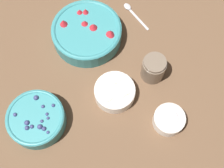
# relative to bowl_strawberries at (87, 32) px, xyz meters

# --- Properties ---
(ground_plane) EXTENTS (4.00, 4.00, 0.00)m
(ground_plane) POSITION_rel_bowl_strawberries_xyz_m (0.09, -0.15, -0.04)
(ground_plane) COLOR brown
(bowl_strawberries) EXTENTS (0.24, 0.24, 0.08)m
(bowl_strawberries) POSITION_rel_bowl_strawberries_xyz_m (0.00, 0.00, 0.00)
(bowl_strawberries) COLOR teal
(bowl_strawberries) RESTS_ON ground_plane
(bowl_blueberries) EXTENTS (0.18, 0.18, 0.06)m
(bowl_blueberries) POSITION_rel_bowl_strawberries_xyz_m (-0.19, -0.28, -0.00)
(bowl_blueberries) COLOR teal
(bowl_blueberries) RESTS_ON ground_plane
(bowl_bananas) EXTENTS (0.13, 0.13, 0.05)m
(bowl_bananas) POSITION_rel_bowl_strawberries_xyz_m (0.06, -0.23, -0.01)
(bowl_bananas) COLOR silver
(bowl_bananas) RESTS_ON ground_plane
(bowl_cream) EXTENTS (0.10, 0.10, 0.06)m
(bowl_cream) POSITION_rel_bowl_strawberries_xyz_m (0.21, -0.34, -0.01)
(bowl_cream) COLOR silver
(bowl_cream) RESTS_ON ground_plane
(jar_chocolate) EXTENTS (0.08, 0.08, 0.09)m
(jar_chocolate) POSITION_rel_bowl_strawberries_xyz_m (0.20, -0.17, 0.00)
(jar_chocolate) COLOR brown
(jar_chocolate) RESTS_ON ground_plane
(spoon) EXTENTS (0.08, 0.13, 0.01)m
(spoon) POSITION_rel_bowl_strawberries_xyz_m (0.17, 0.08, -0.03)
(spoon) COLOR #B2B2B7
(spoon) RESTS_ON ground_plane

